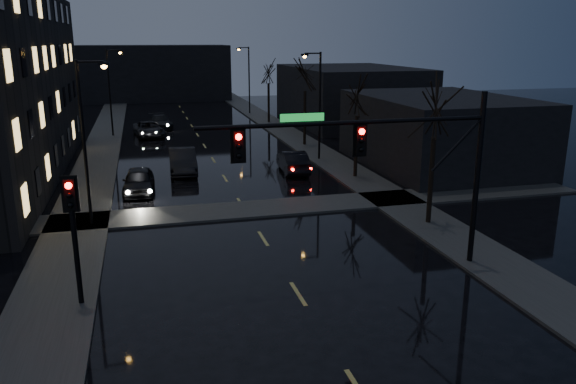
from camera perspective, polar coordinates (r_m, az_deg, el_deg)
sidewalk_left at (r=45.90m, az=-18.67°, el=3.37°), size 3.00×140.00×0.12m
sidewalk_right at (r=47.74m, az=2.14°, el=4.61°), size 3.00×140.00×0.12m
sidewalk_cross at (r=30.18m, az=-4.34°, el=-1.80°), size 40.00×3.00×0.12m
commercial_right_near at (r=41.87m, az=15.06°, el=5.97°), size 10.00×14.00×5.00m
commercial_right_far at (r=62.25m, az=6.29°, el=9.76°), size 12.00×18.00×6.00m
far_block at (r=88.07m, az=-13.54°, el=11.69°), size 22.00×10.00×8.00m
signal_mast at (r=21.28m, az=10.42°, el=4.09°), size 11.11×0.41×7.00m
signal_pole_left at (r=19.95m, az=-21.00°, el=-2.95°), size 0.35×0.41×4.53m
tree_near at (r=27.57m, az=14.86°, el=9.19°), size 3.52×3.52×8.08m
tree_mid_a at (r=36.61m, az=7.11°, el=10.35°), size 3.30×3.30×7.58m
tree_mid_b at (r=47.90m, az=1.75°, el=12.54°), size 3.74×3.74×8.59m
tree_far at (r=61.47m, az=-2.01°, el=12.64°), size 3.43×3.43×7.88m
streetlight_l_near at (r=28.33m, az=-19.69°, el=6.01°), size 1.53×0.28×8.00m
streetlight_l_far at (r=55.12m, az=-17.50°, el=10.31°), size 1.53×0.28×8.00m
streetlight_r_mid at (r=42.07m, az=2.98°, el=9.64°), size 1.53×0.28×8.00m
streetlight_r_far at (r=69.20m, az=-4.16°, el=11.84°), size 1.53×0.28×8.00m
oncoming_car_a at (r=34.55m, az=-14.93°, el=1.10°), size 1.99×4.45×1.48m
oncoming_car_b at (r=39.10m, az=-10.64°, el=3.11°), size 1.93×5.12×1.67m
oncoming_car_c at (r=54.62m, az=-13.97°, el=6.22°), size 3.07×5.44×1.44m
oncoming_car_d at (r=59.35m, az=-12.83°, el=6.98°), size 2.53×5.06×1.41m
lead_car at (r=38.66m, az=0.50°, el=3.12°), size 1.92×4.69×1.51m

